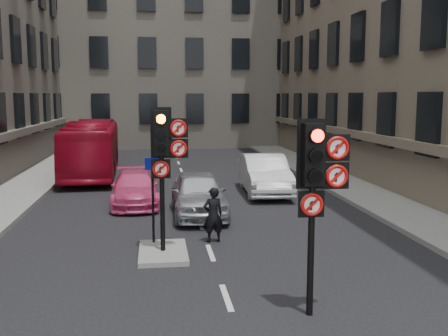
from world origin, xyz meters
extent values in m
cube|color=gray|center=(7.20, 12.00, 0.08)|extent=(3.00, 50.00, 0.16)
cube|color=gray|center=(-1.20, 5.00, 0.06)|extent=(1.20, 2.00, 0.12)
cube|color=#6D685C|center=(0.00, 38.00, 10.00)|extent=(30.00, 14.00, 20.00)
cylinder|color=black|center=(1.40, 1.00, 1.20)|extent=(0.12, 0.12, 2.40)
cube|color=black|center=(1.40, 1.00, 2.95)|extent=(0.36, 0.28, 1.10)
cube|color=black|center=(1.40, 1.13, 2.95)|extent=(0.52, 0.03, 1.25)
cylinder|color=#FF1407|center=(1.40, 0.76, 3.30)|extent=(0.22, 0.01, 0.22)
cylinder|color=black|center=(1.40, 0.76, 2.95)|extent=(0.22, 0.01, 0.22)
cylinder|color=black|center=(1.40, 0.76, 2.60)|extent=(0.22, 0.01, 0.22)
cube|color=black|center=(1.82, 0.98, 3.07)|extent=(0.47, 0.05, 0.47)
cylinder|color=white|center=(1.82, 0.94, 3.07)|extent=(0.41, 0.02, 0.41)
torus|color=#BF0C0A|center=(1.82, 0.93, 3.07)|extent=(0.41, 0.06, 0.41)
cube|color=#BF0C0A|center=(1.82, 0.92, 3.07)|extent=(0.25, 0.01, 0.25)
cube|color=black|center=(1.82, 0.98, 2.57)|extent=(0.47, 0.05, 0.47)
cylinder|color=white|center=(1.82, 0.94, 2.57)|extent=(0.41, 0.02, 0.41)
torus|color=#BF0C0A|center=(1.82, 0.93, 2.57)|extent=(0.41, 0.06, 0.41)
cube|color=#BF0C0A|center=(1.82, 0.92, 2.57)|extent=(0.25, 0.01, 0.25)
cube|color=black|center=(1.38, 0.98, 2.07)|extent=(0.47, 0.05, 0.47)
cylinder|color=white|center=(1.38, 0.94, 2.07)|extent=(0.41, 0.02, 0.41)
torus|color=#BF0C0A|center=(1.38, 0.93, 2.07)|extent=(0.41, 0.06, 0.41)
cube|color=#BF0C0A|center=(1.38, 0.92, 2.07)|extent=(0.25, 0.01, 0.25)
cylinder|color=black|center=(-1.20, 5.00, 1.32)|extent=(0.12, 0.12, 2.40)
cube|color=black|center=(-1.20, 5.00, 3.07)|extent=(0.36, 0.28, 1.10)
cube|color=black|center=(-1.20, 5.13, 3.07)|extent=(0.52, 0.03, 1.25)
cylinder|color=orange|center=(-1.20, 4.75, 3.42)|extent=(0.22, 0.02, 0.22)
cylinder|color=black|center=(-1.20, 4.75, 3.07)|extent=(0.22, 0.02, 0.22)
cylinder|color=black|center=(-1.20, 4.75, 2.72)|extent=(0.22, 0.02, 0.22)
cube|color=black|center=(-0.78, 4.98, 3.19)|extent=(0.47, 0.05, 0.47)
cylinder|color=white|center=(-0.78, 4.94, 3.19)|extent=(0.41, 0.02, 0.41)
torus|color=#BF0C0A|center=(-0.78, 4.92, 3.19)|extent=(0.41, 0.06, 0.41)
cube|color=#BF0C0A|center=(-0.78, 4.92, 3.19)|extent=(0.25, 0.02, 0.25)
cube|color=black|center=(-0.78, 4.98, 2.69)|extent=(0.47, 0.05, 0.47)
cylinder|color=white|center=(-0.78, 4.94, 2.69)|extent=(0.41, 0.02, 0.41)
torus|color=#BF0C0A|center=(-0.78, 4.92, 2.69)|extent=(0.41, 0.06, 0.41)
cube|color=#BF0C0A|center=(-0.78, 4.92, 2.69)|extent=(0.25, 0.02, 0.25)
cube|color=black|center=(-1.22, 4.98, 2.19)|extent=(0.47, 0.05, 0.47)
cylinder|color=white|center=(-1.22, 4.94, 2.19)|extent=(0.41, 0.02, 0.41)
torus|color=#BF0C0A|center=(-1.22, 4.92, 2.19)|extent=(0.41, 0.06, 0.41)
cube|color=#BF0C0A|center=(-1.22, 4.92, 2.19)|extent=(0.25, 0.02, 0.25)
imported|color=#A8ABB0|center=(0.04, 9.25, 0.73)|extent=(1.74, 4.30, 1.46)
imported|color=silver|center=(3.06, 12.86, 0.79)|extent=(1.92, 4.86, 1.57)
imported|color=#DD417B|center=(-2.11, 11.28, 0.60)|extent=(1.84, 4.19, 1.20)
imported|color=maroon|center=(-4.50, 18.85, 1.36)|extent=(2.69, 9.86, 2.72)
imported|color=black|center=(-0.56, 9.93, 0.46)|extent=(0.67, 1.59, 0.92)
imported|color=black|center=(0.18, 6.00, 0.76)|extent=(0.61, 0.46, 1.52)
cylinder|color=black|center=(-1.43, 5.75, 1.23)|extent=(0.07, 0.07, 2.22)
cube|color=navy|center=(-1.43, 5.69, 2.23)|extent=(0.39, 0.13, 0.31)
camera|label=1|loc=(-1.34, -7.84, 3.99)|focal=42.00mm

